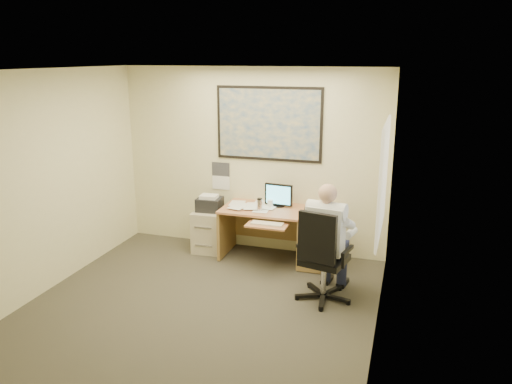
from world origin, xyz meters
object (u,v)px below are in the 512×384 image
(desk, at_px, (301,232))
(office_chair, at_px, (324,275))
(person, at_px, (325,242))
(filing_cabinet, at_px, (210,226))

(desk, relative_size, office_chair, 1.39)
(desk, height_order, person, person)
(filing_cabinet, relative_size, person, 0.61)
(desk, bearing_deg, filing_cabinet, 178.57)
(filing_cabinet, distance_m, office_chair, 2.22)
(desk, relative_size, filing_cabinet, 1.85)
(desk, height_order, office_chair, office_chair)
(office_chair, bearing_deg, filing_cabinet, 162.16)
(office_chair, distance_m, person, 0.39)
(filing_cabinet, distance_m, person, 2.19)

